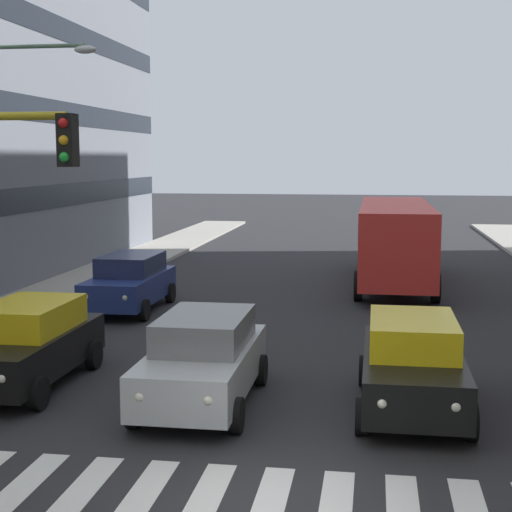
{
  "coord_description": "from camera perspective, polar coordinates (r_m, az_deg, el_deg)",
  "views": [
    {
      "loc": [
        -1.35,
        9.82,
        4.7
      ],
      "look_at": [
        1.38,
        -7.86,
        2.43
      ],
      "focal_mm": 54.34,
      "sensor_mm": 36.0,
      "label": 1
    }
  ],
  "objects": [
    {
      "name": "car_3",
      "position": [
        16.8,
        -16.51,
        -6.19
      ],
      "size": [
        2.02,
        4.44,
        1.72
      ],
      "color": "black",
      "rests_on": "ground_plane"
    },
    {
      "name": "crosswalk_markings",
      "position": [
        10.97,
        0.89,
        -18.12
      ],
      "size": [
        9.45,
        2.8,
        0.01
      ],
      "color": "silver",
      "rests_on": "ground_plane"
    },
    {
      "name": "ground_plane",
      "position": [
        10.97,
        0.89,
        -18.14
      ],
      "size": [
        180.0,
        180.0,
        0.0
      ],
      "primitive_type": "plane",
      "color": "#262628"
    },
    {
      "name": "car_2",
      "position": [
        14.94,
        -3.89,
        -7.57
      ],
      "size": [
        2.02,
        4.44,
        1.72
      ],
      "color": "#B2B7BC",
      "rests_on": "ground_plane"
    },
    {
      "name": "car_row2_0",
      "position": [
        24.27,
        -9.26,
        -1.89
      ],
      "size": [
        2.02,
        4.44,
        1.72
      ],
      "color": "navy",
      "rests_on": "ground_plane"
    },
    {
      "name": "bus_behind_traffic",
      "position": [
        29.27,
        10.19,
        1.57
      ],
      "size": [
        2.78,
        10.5,
        3.0
      ],
      "color": "red",
      "rests_on": "ground_plane"
    },
    {
      "name": "car_1",
      "position": [
        14.88,
        11.44,
        -7.76
      ],
      "size": [
        2.02,
        4.44,
        1.72
      ],
      "color": "black",
      "rests_on": "ground_plane"
    }
  ]
}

